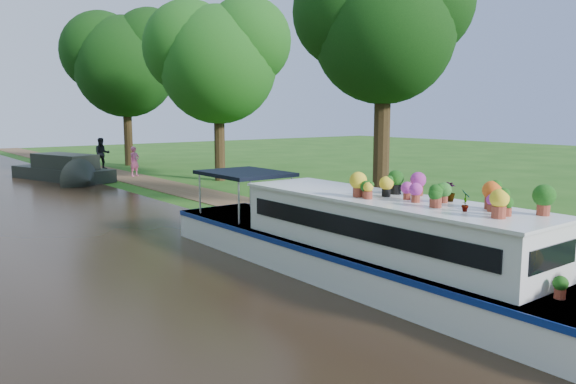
{
  "coord_description": "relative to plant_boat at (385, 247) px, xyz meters",
  "views": [
    {
      "loc": [
        -10.66,
        -10.35,
        3.6
      ],
      "look_at": [
        -0.87,
        2.26,
        1.3
      ],
      "focal_mm": 35.0,
      "sensor_mm": 36.0,
      "label": 1
    }
  ],
  "objects": [
    {
      "name": "ground",
      "position": [
        2.25,
        2.75,
        -0.85
      ],
      "size": [
        100.0,
        100.0,
        0.0
      ],
      "primitive_type": "plane",
      "color": "#215014",
      "rests_on": "ground"
    },
    {
      "name": "canal_water",
      "position": [
        -3.75,
        2.75,
        -0.84
      ],
      "size": [
        10.0,
        100.0,
        0.02
      ],
      "primitive_type": "cube",
      "color": "black",
      "rests_on": "ground"
    },
    {
      "name": "towpath",
      "position": [
        3.45,
        2.75,
        -0.84
      ],
      "size": [
        2.2,
        100.0,
        0.03
      ],
      "primitive_type": "cube",
      "color": "brown",
      "rests_on": "ground"
    },
    {
      "name": "plant_boat",
      "position": [
        0.0,
        0.0,
        0.0
      ],
      "size": [
        2.29,
        13.52,
        2.25
      ],
      "color": "white",
      "rests_on": "canal_water"
    },
    {
      "name": "tree_near_overhang",
      "position": [
        6.04,
        5.81,
        5.75
      ],
      "size": [
        5.52,
        5.28,
        8.99
      ],
      "color": "black",
      "rests_on": "ground"
    },
    {
      "name": "tree_near_mid",
      "position": [
        6.73,
        17.83,
        5.58
      ],
      "size": [
        6.9,
        6.6,
        9.4
      ],
      "color": "black",
      "rests_on": "ground"
    },
    {
      "name": "tree_near_far",
      "position": [
        6.23,
        28.84,
        6.2
      ],
      "size": [
        7.59,
        7.26,
        10.3
      ],
      "color": "black",
      "rests_on": "ground"
    },
    {
      "name": "second_boat",
      "position": [
        0.23,
        22.53,
        -0.29
      ],
      "size": [
        3.77,
        7.61,
        1.39
      ],
      "rotation": [
        0.0,
        0.0,
        0.29
      ],
      "color": "black",
      "rests_on": "canal_water"
    },
    {
      "name": "sandwich_board",
      "position": [
        2.84,
        -2.06,
        -0.38
      ],
      "size": [
        0.63,
        0.53,
        0.98
      ],
      "rotation": [
        0.0,
        0.0,
        -0.09
      ],
      "color": "#B80D22",
      "rests_on": "towpath"
    },
    {
      "name": "pedestrian_pink",
      "position": [
        3.87,
        22.09,
        0.0
      ],
      "size": [
        0.69,
        0.56,
        1.65
      ],
      "primitive_type": "imported",
      "rotation": [
        0.0,
        0.0,
        0.31
      ],
      "color": "#C55199",
      "rests_on": "towpath"
    },
    {
      "name": "pedestrian_dark",
      "position": [
        3.82,
        27.04,
        0.15
      ],
      "size": [
        1.06,
        0.89,
        1.95
      ],
      "primitive_type": "imported",
      "rotation": [
        0.0,
        0.0,
        -0.18
      ],
      "color": "black",
      "rests_on": "towpath"
    },
    {
      "name": "verge_plant",
      "position": [
        2.3,
        2.18,
        -0.67
      ],
      "size": [
        0.39,
        0.36,
        0.37
      ],
      "primitive_type": "imported",
      "rotation": [
        0.0,
        0.0,
        -0.23
      ],
      "color": "#335F1C",
      "rests_on": "ground"
    }
  ]
}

